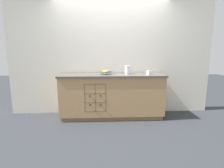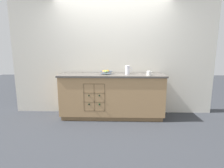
{
  "view_description": "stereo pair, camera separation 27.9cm",
  "coord_description": "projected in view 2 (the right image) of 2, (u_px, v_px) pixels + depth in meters",
  "views": [
    {
      "loc": [
        -0.17,
        -3.62,
        1.4
      ],
      "look_at": [
        0.0,
        0.0,
        0.73
      ],
      "focal_mm": 28.0,
      "sensor_mm": 36.0,
      "label": 1
    },
    {
      "loc": [
        0.11,
        -3.62,
        1.4
      ],
      "look_at": [
        0.0,
        0.0,
        0.73
      ],
      "focal_mm": 28.0,
      "sensor_mm": 36.0,
      "label": 2
    }
  ],
  "objects": [
    {
      "name": "ground_plane",
      "position": [
        112.0,
        117.0,
        3.81
      ],
      "size": [
        14.0,
        14.0,
        0.0
      ],
      "primitive_type": "plane",
      "color": "#2D3035"
    },
    {
      "name": "back_wall",
      "position": [
        112.0,
        57.0,
        3.93
      ],
      "size": [
        4.54,
        0.06,
        2.55
      ],
      "primitive_type": "cube",
      "color": "silver",
      "rests_on": "ground_plane"
    },
    {
      "name": "kitchen_island",
      "position": [
        112.0,
        96.0,
        3.73
      ],
      "size": [
        2.18,
        0.61,
        0.94
      ],
      "color": "brown",
      "rests_on": "ground_plane"
    },
    {
      "name": "fruit_bowl",
      "position": [
        106.0,
        72.0,
        3.7
      ],
      "size": [
        0.26,
        0.26,
        0.09
      ],
      "color": "#4C5666",
      "rests_on": "kitchen_island"
    },
    {
      "name": "white_pitcher",
      "position": [
        128.0,
        70.0,
        3.66
      ],
      "size": [
        0.15,
        0.1,
        0.18
      ],
      "color": "white",
      "rests_on": "kitchen_island"
    },
    {
      "name": "ceramic_mug",
      "position": [
        149.0,
        73.0,
        3.51
      ],
      "size": [
        0.12,
        0.08,
        0.08
      ],
      "color": "white",
      "rests_on": "kitchen_island"
    }
  ]
}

